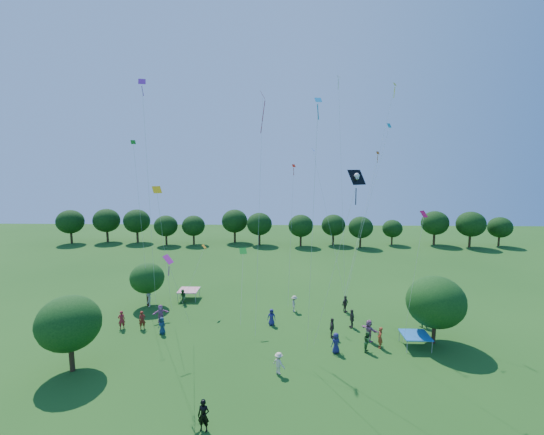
{
  "coord_description": "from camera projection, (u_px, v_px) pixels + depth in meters",
  "views": [
    {
      "loc": [
        0.88,
        -14.27,
        14.87
      ],
      "look_at": [
        0.0,
        14.0,
        11.0
      ],
      "focal_mm": 24.0,
      "sensor_mm": 36.0,
      "label": 1
    }
  ],
  "objects": [
    {
      "name": "near_tree_west",
      "position": [
        69.0,
        323.0,
        26.35
      ],
      "size": [
        4.45,
        4.45,
        5.69
      ],
      "color": "#422B19",
      "rests_on": "ground"
    },
    {
      "name": "near_tree_north",
      "position": [
        147.0,
        278.0,
        39.13
      ],
      "size": [
        3.62,
        3.62,
        4.73
      ],
      "color": "#422B19",
      "rests_on": "ground"
    },
    {
      "name": "near_tree_east",
      "position": [
        436.0,
        302.0,
        30.63
      ],
      "size": [
        4.82,
        4.82,
        5.83
      ],
      "color": "#422B19",
      "rests_on": "ground"
    },
    {
      "name": "treeline",
      "position": [
        270.0,
        224.0,
        70.56
      ],
      "size": [
        88.01,
        8.77,
        6.77
      ],
      "color": "#422B19",
      "rests_on": "ground"
    },
    {
      "name": "tent_red_stripe",
      "position": [
        189.0,
        290.0,
        41.4
      ],
      "size": [
        2.2,
        2.2,
        1.1
      ],
      "color": "#C2163D",
      "rests_on": "ground"
    },
    {
      "name": "tent_blue",
      "position": [
        415.0,
        335.0,
        30.28
      ],
      "size": [
        2.2,
        2.2,
        1.1
      ],
      "color": "blue",
      "rests_on": "ground"
    },
    {
      "name": "man_in_black",
      "position": [
        204.0,
        416.0,
        20.59
      ],
      "size": [
        0.75,
        0.54,
        1.87
      ],
      "primitive_type": "imported",
      "rotation": [
        0.0,
        0.0,
        -0.13
      ],
      "color": "black",
      "rests_on": "ground"
    },
    {
      "name": "crowd_person_0",
      "position": [
        162.0,
        326.0,
        32.72
      ],
      "size": [
        0.87,
        0.7,
        1.55
      ],
      "primitive_type": "imported",
      "rotation": [
        0.0,
        0.0,
        5.85
      ],
      "color": "navy",
      "rests_on": "ground"
    },
    {
      "name": "crowd_person_1",
      "position": [
        121.0,
        320.0,
        33.76
      ],
      "size": [
        0.76,
        0.73,
        1.73
      ],
      "primitive_type": "imported",
      "rotation": [
        0.0,
        0.0,
        3.81
      ],
      "color": "maroon",
      "rests_on": "ground"
    },
    {
      "name": "crowd_person_2",
      "position": [
        368.0,
        342.0,
        29.53
      ],
      "size": [
        0.68,
        0.93,
        1.69
      ],
      "primitive_type": "imported",
      "rotation": [
        0.0,
        0.0,
        1.27
      ],
      "color": "#255123",
      "rests_on": "ground"
    },
    {
      "name": "crowd_person_3",
      "position": [
        279.0,
        363.0,
        26.35
      ],
      "size": [
        1.12,
        1.04,
        1.63
      ],
      "primitive_type": "imported",
      "rotation": [
        0.0,
        0.0,
        2.45
      ],
      "color": "beige",
      "rests_on": "ground"
    },
    {
      "name": "crowd_person_4",
      "position": [
        332.0,
        328.0,
        31.96
      ],
      "size": [
        0.58,
        1.09,
        1.79
      ],
      "primitive_type": "imported",
      "rotation": [
        0.0,
        0.0,
        1.47
      ],
      "color": "#362F2B",
      "rests_on": "ground"
    },
    {
      "name": "crowd_person_5",
      "position": [
        161.0,
        313.0,
        35.32
      ],
      "size": [
        1.66,
        1.21,
        1.69
      ],
      "primitive_type": "imported",
      "rotation": [
        0.0,
        0.0,
        0.47
      ],
      "color": "#A76197",
      "rests_on": "ground"
    },
    {
      "name": "crowd_person_6",
      "position": [
        336.0,
        343.0,
        29.33
      ],
      "size": [
        0.94,
        0.78,
        1.68
      ],
      "primitive_type": "imported",
      "rotation": [
        0.0,
        0.0,
        3.62
      ],
      "color": "#1C1D51",
      "rests_on": "ground"
    },
    {
      "name": "crowd_person_7",
      "position": [
        142.0,
        320.0,
        33.7
      ],
      "size": [
        0.75,
        0.65,
        1.7
      ],
      "primitive_type": "imported",
      "rotation": [
        0.0,
        0.0,
        0.47
      ],
      "color": "maroon",
      "rests_on": "ground"
    },
    {
      "name": "crowd_person_8",
      "position": [
        183.0,
        297.0,
        39.77
      ],
      "size": [
        0.9,
        0.89,
        1.67
      ],
      "primitive_type": "imported",
      "rotation": [
        0.0,
        0.0,
        5.51
      ],
      "color": "#295C27",
      "rests_on": "ground"
    },
    {
      "name": "crowd_person_9",
      "position": [
        294.0,
        304.0,
        37.77
      ],
      "size": [
        0.61,
        1.16,
        1.71
      ],
      "primitive_type": "imported",
      "rotation": [
        0.0,
        0.0,
        1.47
      ],
      "color": "#AFA68C",
      "rests_on": "ground"
    },
    {
      "name": "crowd_person_10",
      "position": [
        352.0,
        318.0,
        33.99
      ],
      "size": [
        0.61,
        1.1,
        1.77
      ],
      "primitive_type": "imported",
      "rotation": [
        0.0,
        0.0,
        4.85
      ],
      "color": "#3F3832",
      "rests_on": "ground"
    },
    {
      "name": "crowd_person_11",
      "position": [
        369.0,
        330.0,
        31.35
      ],
      "size": [
        1.62,
        1.76,
        1.9
      ],
      "primitive_type": "imported",
      "rotation": [
        0.0,
        0.0,
        2.26
      ],
      "color": "#A35F90",
      "rests_on": "ground"
    },
    {
      "name": "crowd_person_12",
      "position": [
        272.0,
        317.0,
        34.54
      ],
      "size": [
        0.8,
        0.46,
        1.59
      ],
      "primitive_type": "imported",
      "rotation": [
        0.0,
        0.0,
        -0.05
      ],
      "color": "navy",
      "rests_on": "ground"
    },
    {
      "name": "crowd_person_13",
      "position": [
        380.0,
        338.0,
        30.14
      ],
      "size": [
        0.48,
        0.7,
        1.78
      ],
      "primitive_type": "imported",
      "rotation": [
        0.0,
        0.0,
        4.64
      ],
      "color": "maroon",
      "rests_on": "ground"
    },
    {
      "name": "crowd_person_14",
      "position": [
        423.0,
        318.0,
        34.12
      ],
      "size": [
        0.91,
        0.52,
        1.79
      ],
      "primitive_type": "imported",
      "rotation": [
        0.0,
        0.0,
        3.2
      ],
      "color": "#295625",
      "rests_on": "ground"
    },
    {
      "name": "crowd_person_15",
      "position": [
        149.0,
        300.0,
        39.12
      ],
      "size": [
        0.58,
        1.08,
        1.57
      ],
      "primitive_type": "imported",
      "rotation": [
        0.0,
        0.0,
        4.83
      ],
      "color": "#BAAC95",
      "rests_on": "ground"
    },
    {
      "name": "crowd_person_16",
      "position": [
        345.0,
        304.0,
        37.63
      ],
      "size": [
        1.05,
        1.08,
        1.77
      ],
      "primitive_type": "imported",
      "rotation": [
        0.0,
        0.0,
        0.83
      ],
      "color": "#372E2C",
      "rests_on": "ground"
    },
    {
      "name": "pirate_kite",
      "position": [
        356.0,
        181.0,
        24.95
      ],
      "size": [
        3.35,
        1.81,
        13.44
      ],
      "color": "black"
    },
    {
      "name": "red_high_kite",
      "position": [
        262.0,
        132.0,
        33.21
      ],
      "size": [
        0.53,
        7.49,
        20.63
      ],
      "color": "red"
    },
    {
      "name": "small_kite_0",
      "position": [
        420.0,
        239.0,
        25.99
      ],
      "size": [
        0.73,
        1.96,
        10.58
      ],
      "color": "#BB0B3A"
    },
    {
      "name": "small_kite_1",
      "position": [
        292.0,
        204.0,
        37.55
      ],
      "size": [
        0.82,
        4.55,
        13.95
      ],
      "color": "#FF280D"
    },
    {
      "name": "small_kite_2",
      "position": [
        201.0,
        254.0,
        38.12
      ],
      "size": [
        2.06,
        2.51,
        5.55
      ],
      "color": "orange"
    },
    {
      "name": "small_kite_3",
      "position": [
        243.0,
        258.0,
        34.17
      ],
      "size": [
        0.77,
        3.97,
        6.01
      ],
      "color": "#1B9621"
    },
    {
      "name": "small_kite_4",
      "position": [
        322.0,
        190.0,
        39.51
      ],
      "size": [
        3.4,
        4.63,
        15.71
      ],
      "color": "blue"
    },
    {
      "name": "small_kite_5",
      "position": [
        171.0,
        270.0,
        25.0
      ],
      "size": [
        0.65,
        6.78,
        7.81
      ],
      "color": "#AB1C8A"
    },
    {
      "name": "small_kite_6",
      "position": [
        341.0,
        152.0,
        36.97
      ],
      "size": [
        1.14,
        2.46,
        22.87
      ],
      "color": "silver"
    },
    {
      "name": "small_kite_7",
      "position": [
        376.0,
        178.0,
        35.89
      ],
      "size": [
        4.08,
        0.67,
        17.84
      ],
      "color": "#0B9CA9"
    },
    {
      "name": "small_kite_8",
      "position": [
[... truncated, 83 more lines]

